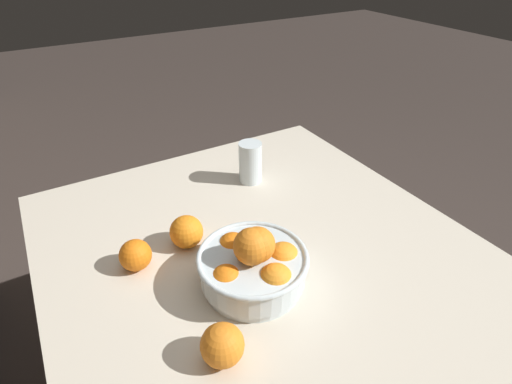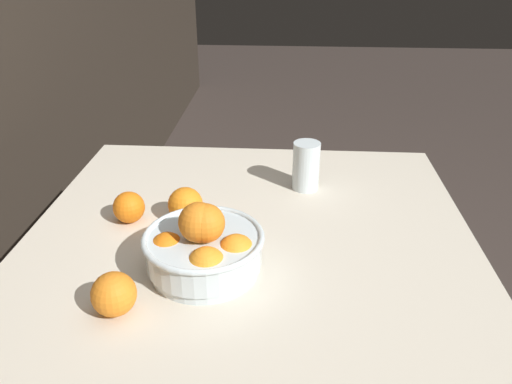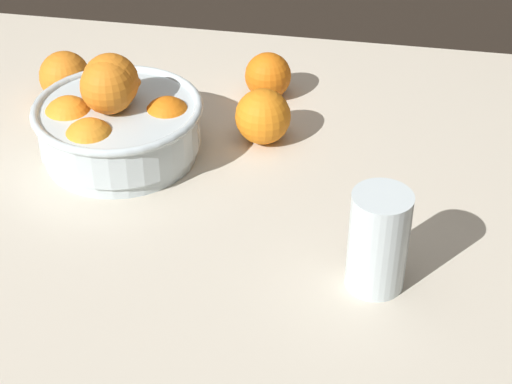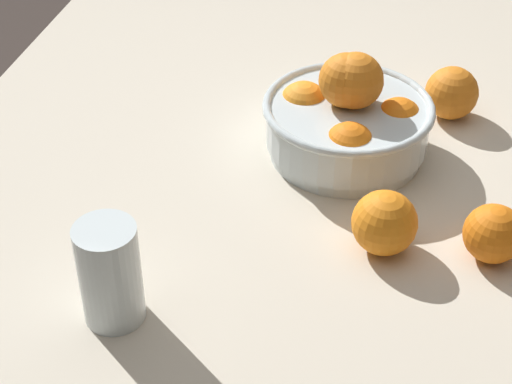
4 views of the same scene
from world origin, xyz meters
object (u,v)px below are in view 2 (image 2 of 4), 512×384
at_px(orange_loose_aside, 185,204).
at_px(orange_loose_near_bowl, 129,207).
at_px(fruit_bowl, 204,247).
at_px(juice_glass, 306,168).
at_px(orange_loose_front, 114,294).

bearing_deg(orange_loose_aside, orange_loose_near_bowl, 96.43).
height_order(fruit_bowl, orange_loose_near_bowl, fruit_bowl).
bearing_deg(juice_glass, orange_loose_aside, 122.97).
distance_m(fruit_bowl, orange_loose_near_bowl, 0.28).
distance_m(juice_glass, orange_loose_aside, 0.34).
bearing_deg(fruit_bowl, orange_loose_front, 133.04).
relative_size(fruit_bowl, orange_loose_front, 2.99).
bearing_deg(fruit_bowl, orange_loose_aside, 21.09).
bearing_deg(orange_loose_near_bowl, fruit_bowl, -131.42).
height_order(fruit_bowl, orange_loose_front, fruit_bowl).
bearing_deg(juice_glass, fruit_bowl, 151.38).
relative_size(juice_glass, orange_loose_near_bowl, 1.74).
bearing_deg(juice_glass, orange_loose_front, 145.78).
bearing_deg(fruit_bowl, juice_glass, -28.62).
distance_m(orange_loose_near_bowl, orange_loose_front, 0.32).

